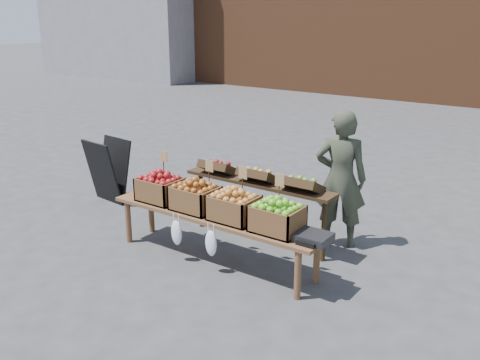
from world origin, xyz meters
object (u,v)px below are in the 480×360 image
Objects in this scene: chalkboard_sign at (108,170)px; display_bench at (215,238)px; crate_green_apples at (277,219)px; crate_russet_pears at (195,198)px; crate_golden_apples at (160,189)px; weighing_scale at (313,237)px; back_table at (258,203)px; vendor at (341,179)px; crate_red_apples at (234,208)px.

chalkboard_sign is 0.36× the size of display_bench.
crate_green_apples is (0.82, 0.00, 0.42)m from display_bench.
crate_golden_apples is at bearing 180.00° from crate_russet_pears.
display_bench is 0.93m from crate_green_apples.
display_bench is 7.94× the size of weighing_scale.
back_table reaches higher than display_bench.
weighing_scale is (1.25, 0.00, 0.33)m from display_bench.
crate_green_apples reaches higher than display_bench.
weighing_scale is (1.52, 0.00, -0.10)m from crate_russet_pears.
vendor is 3.37× the size of crate_russet_pears.
chalkboard_sign is 1.93× the size of crate_red_apples.
back_table reaches higher than chalkboard_sign.
crate_russet_pears is (-0.39, -0.72, 0.19)m from back_table.
chalkboard_sign is 2.40m from crate_russet_pears.
crate_russet_pears is (-1.22, -1.24, -0.13)m from vendor.
vendor is 3.37× the size of crate_golden_apples.
crate_golden_apples is 1.00× the size of crate_red_apples.
display_bench is 5.40× the size of crate_red_apples.
crate_russet_pears is at bearing 180.00° from display_bench.
crate_russet_pears is at bearing -10.72° from chalkboard_sign.
crate_russet_pears is (-0.28, 0.00, 0.42)m from display_bench.
crate_red_apples is (0.55, 0.00, 0.00)m from crate_russet_pears.
crate_red_apples is at bearing -7.59° from chalkboard_sign.
chalkboard_sign is at bearing -179.41° from back_table.
back_table is at bearing 102.70° from crate_red_apples.
crate_russet_pears is (2.29, -0.69, 0.23)m from chalkboard_sign.
vendor reaches higher than crate_russet_pears.
back_table is (2.67, 0.03, 0.04)m from chalkboard_sign.
crate_red_apples is at bearing 0.00° from display_bench.
crate_russet_pears is at bearing 180.00° from crate_green_apples.
crate_green_apples is at bearing -5.42° from chalkboard_sign.
crate_red_apples reaches higher than display_bench.
back_table is 4.20× the size of crate_green_apples.
crate_green_apples reaches higher than weighing_scale.
vendor reaches higher than crate_red_apples.
display_bench is 0.51m from crate_red_apples.
crate_russet_pears and crate_red_apples have the same top height.
display_bench is at bearing 180.00° from weighing_scale.
crate_golden_apples and crate_green_apples have the same top height.
crate_green_apples is at bearing 0.00° from crate_golden_apples.
display_bench is (-0.95, -1.24, -0.56)m from vendor.
chalkboard_sign reaches higher than crate_green_apples.
back_table is 1.35m from weighing_scale.
crate_golden_apples is 1.00× the size of crate_russet_pears.
display_bench is 1.29m from weighing_scale.
chalkboard_sign is 3.87m from weighing_scale.
back_table is at bearing 37.52° from crate_golden_apples.
crate_golden_apples is at bearing 14.22° from vendor.
crate_russet_pears is (0.55, 0.00, 0.00)m from crate_golden_apples.
crate_russet_pears is 1.00× the size of crate_green_apples.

